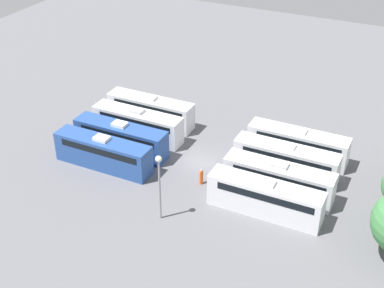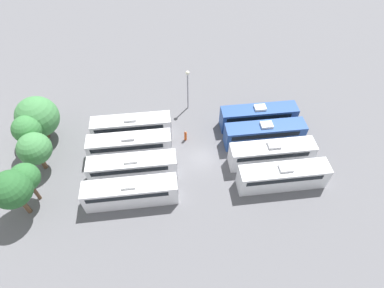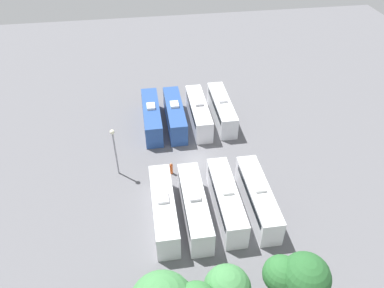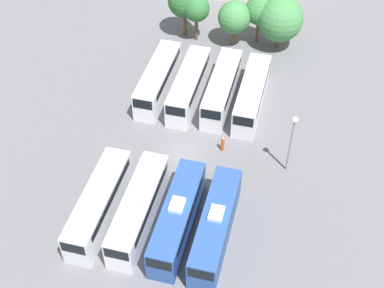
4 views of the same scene
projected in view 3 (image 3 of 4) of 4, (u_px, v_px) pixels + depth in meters
name	position (u px, v px, depth m)	size (l,w,h in m)	color
ground_plane	(197.00, 161.00, 50.13)	(110.48, 110.48, 0.00)	slate
bus_0	(222.00, 109.00, 56.79)	(2.46, 11.03, 3.67)	silver
bus_1	(199.00, 112.00, 56.08)	(2.46, 11.03, 3.67)	white
bus_2	(175.00, 114.00, 55.69)	(2.46, 11.03, 3.67)	#284C93
bus_3	(152.00, 116.00, 55.30)	(2.46, 11.03, 3.67)	#284C93
bus_4	(258.00, 197.00, 42.52)	(2.46, 11.03, 3.67)	white
bus_5	(226.00, 200.00, 42.23)	(2.46, 11.03, 3.67)	white
bus_6	(195.00, 206.00, 41.47)	(2.46, 11.03, 3.67)	silver
bus_7	(164.00, 208.00, 41.21)	(2.46, 11.03, 3.67)	silver
worker_person	(171.00, 169.00, 47.79)	(0.36, 0.36, 1.75)	#CC4C19
light_pole	(114.00, 144.00, 45.34)	(0.60, 0.60, 6.93)	gray
tree_0	(305.00, 278.00, 31.28)	(4.28, 4.28, 7.02)	brown
tree_1	(281.00, 274.00, 31.93)	(3.31, 3.31, 6.16)	brown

